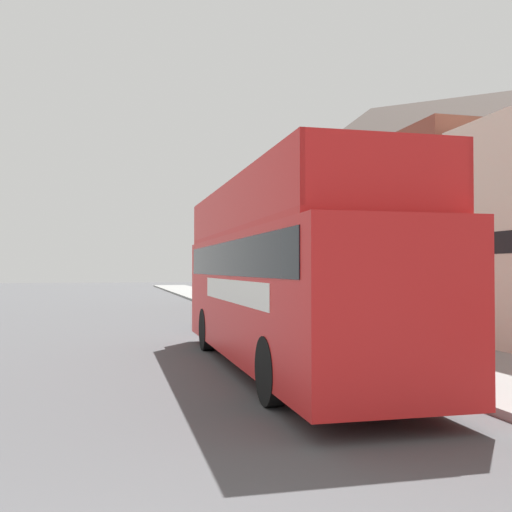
{
  "coord_description": "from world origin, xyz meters",
  "views": [
    {
      "loc": [
        0.48,
        -2.75,
        2.15
      ],
      "look_at": [
        3.72,
        10.35,
        2.44
      ],
      "focal_mm": 42.0,
      "sensor_mm": 36.0,
      "label": 1
    }
  ],
  "objects_px": {
    "parked_car_ahead_of_bus": "(237,311)",
    "lamp_post_second": "(337,227)",
    "lamp_post_third": "(261,245)",
    "tour_bus": "(282,283)"
  },
  "relations": [
    {
      "from": "tour_bus",
      "to": "parked_car_ahead_of_bus",
      "type": "height_order",
      "value": "tour_bus"
    },
    {
      "from": "parked_car_ahead_of_bus",
      "to": "lamp_post_third",
      "type": "bearing_deg",
      "value": 60.88
    },
    {
      "from": "parked_car_ahead_of_bus",
      "to": "lamp_post_third",
      "type": "height_order",
      "value": "lamp_post_third"
    },
    {
      "from": "parked_car_ahead_of_bus",
      "to": "lamp_post_second",
      "type": "xyz_separation_m",
      "value": [
        1.74,
        -4.98,
        2.6
      ]
    },
    {
      "from": "parked_car_ahead_of_bus",
      "to": "lamp_post_second",
      "type": "bearing_deg",
      "value": -72.64
    },
    {
      "from": "lamp_post_second",
      "to": "parked_car_ahead_of_bus",
      "type": "bearing_deg",
      "value": 109.25
    },
    {
      "from": "parked_car_ahead_of_bus",
      "to": "lamp_post_third",
      "type": "relative_size",
      "value": 1.07
    },
    {
      "from": "tour_bus",
      "to": "lamp_post_second",
      "type": "height_order",
      "value": "lamp_post_second"
    },
    {
      "from": "parked_car_ahead_of_bus",
      "to": "lamp_post_second",
      "type": "height_order",
      "value": "lamp_post_second"
    },
    {
      "from": "parked_car_ahead_of_bus",
      "to": "lamp_post_third",
      "type": "xyz_separation_m",
      "value": [
        1.73,
        3.35,
        2.46
      ]
    }
  ]
}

